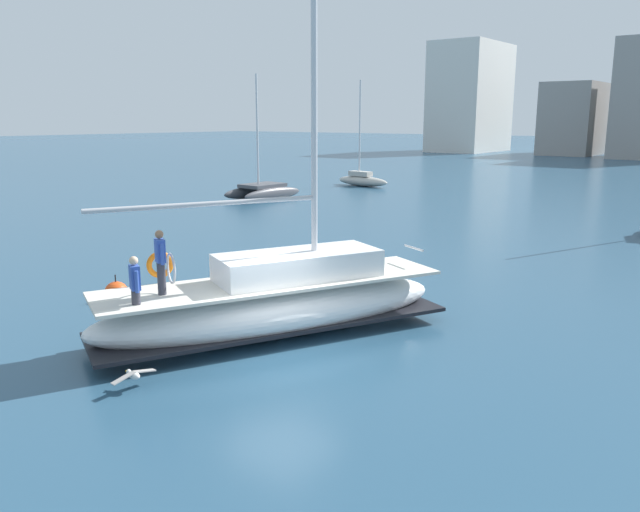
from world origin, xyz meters
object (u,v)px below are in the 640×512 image
Objects in this scene: moored_sloop_far at (263,190)px; mooring_buoy at (116,293)px; moored_sloop_near at (362,179)px; seagull at (133,375)px; main_sailboat at (276,302)px.

mooring_buoy is (13.77, -21.74, -0.41)m from moored_sloop_far.
moored_sloop_near is 35.92m from mooring_buoy.
moored_sloop_far is 8.80× the size of mooring_buoy.
moored_sloop_near is at bearing 117.21° from seagull.
seagull is 7.17m from mooring_buoy.
moored_sloop_near is 11.73m from moored_sloop_far.
moored_sloop_near is 8.45× the size of seagull.
mooring_buoy is at bearing -68.63° from moored_sloop_near.
main_sailboat is 12.37× the size of mooring_buoy.
moored_sloop_far is at bearing 127.83° from seagull.
main_sailboat is 29.02m from moored_sloop_far.
moored_sloop_far is at bearing -93.34° from moored_sloop_near.
main_sailboat is at bearing -46.63° from moored_sloop_far.
moored_sloop_near reaches higher than seagull.
seagull is 1.06× the size of mooring_buoy.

